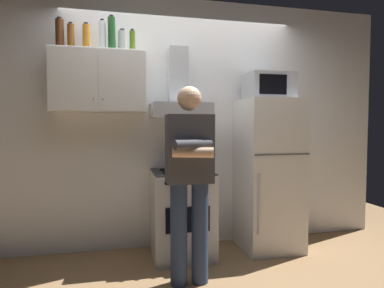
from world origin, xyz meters
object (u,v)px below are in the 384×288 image
range_hood (179,99)px  stove_oven (182,213)px  microwave (269,87)px  bottle_vodka_clear (102,36)px  bottle_olive_oil (132,41)px  bottle_canister_steel (122,42)px  upper_cabinet (99,82)px  bottle_wine_green (112,34)px  bottle_liquor_amber (86,38)px  person_standing (190,177)px  refrigerator (268,174)px  bottle_beer_brown (71,37)px  bottle_rum_dark (60,34)px  cooking_pot (197,166)px

range_hood → stove_oven: bearing=-90.0°
microwave → bottle_vodka_clear: bottle_vodka_clear is taller
bottle_olive_oil → range_hood: bearing=2.3°
bottle_canister_steel → bottle_vodka_clear: (-0.19, -0.03, 0.04)m
upper_cabinet → microwave: bearing=-3.5°
range_hood → bottle_wine_green: 0.92m
bottle_liquor_amber → range_hood: bearing=-1.2°
stove_oven → bottle_wine_green: 1.91m
person_standing → stove_oven: bearing=85.3°
range_hood → bottle_canister_steel: bearing=176.8°
person_standing → bottle_liquor_amber: size_ratio=6.04×
refrigerator → bottle_vodka_clear: 2.22m
range_hood → bottle_canister_steel: size_ratio=3.18×
refrigerator → bottle_beer_brown: 2.43m
bottle_canister_steel → person_standing: bearing=-55.6°
microwave → bottle_rum_dark: (-2.11, 0.11, 0.45)m
bottle_canister_steel → bottle_wine_green: bottle_wine_green is taller
person_standing → bottle_liquor_amber: (-0.87, 0.75, 1.28)m
range_hood → bottle_rum_dark: size_ratio=2.50×
stove_oven → microwave: microwave is taller
bottle_vodka_clear → bottle_wine_green: 0.09m
refrigerator → upper_cabinet: bearing=175.9°
bottle_liquor_amber → bottle_wine_green: 0.25m
refrigerator → bottle_wine_green: (-1.63, 0.11, 1.42)m
upper_cabinet → bottle_vodka_clear: bearing=5.5°
microwave → bottle_beer_brown: (-2.01, 0.10, 0.43)m
bottle_wine_green → microwave: bearing=-3.2°
cooking_pot → bottle_liquor_amber: bottle_liquor_amber is taller
refrigerator → bottle_beer_brown: bearing=176.5°
stove_oven → microwave: size_ratio=1.82×
upper_cabinet → person_standing: bearing=-44.3°
refrigerator → microwave: 0.94m
upper_cabinet → stove_oven: 1.55m
stove_oven → bottle_wine_green: bottle_wine_green is taller
range_hood → bottle_beer_brown: size_ratio=2.91×
refrigerator → person_standing: 1.17m
upper_cabinet → range_hood: (0.80, 0.00, -0.15)m
bottle_canister_steel → bottle_olive_oil: size_ratio=1.04×
bottle_beer_brown → bottle_olive_oil: (0.58, -0.02, -0.02)m
bottle_olive_oil → bottle_wine_green: bearing=179.5°
refrigerator → stove_oven: bearing=-180.0°
range_hood → cooking_pot: range_hood is taller
range_hood → bottle_rum_dark: bottle_rum_dark is taller
upper_cabinet → refrigerator: 2.00m
person_standing → bottle_rum_dark: size_ratio=5.47×
bottle_rum_dark → upper_cabinet: bearing=-0.7°
bottle_rum_dark → bottle_vodka_clear: 0.39m
bottle_vodka_clear → bottle_liquor_amber: bearing=173.5°
person_standing → bottle_wine_green: 1.62m
stove_oven → cooking_pot: size_ratio=2.89×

